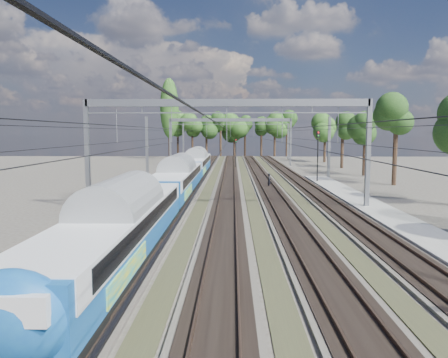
{
  "coord_description": "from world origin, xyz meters",
  "views": [
    {
      "loc": [
        0.5,
        -5.69,
        6.3
      ],
      "look_at": [
        -0.17,
        27.15,
        2.8
      ],
      "focal_mm": 35.0,
      "sensor_mm": 36.0,
      "label": 1
    }
  ],
  "objects_px": {
    "signal_far": "(318,150)",
    "signal_near": "(236,150)",
    "worker": "(269,181)",
    "emu_train": "(177,175)"
  },
  "relations": [
    {
      "from": "emu_train",
      "to": "worker",
      "type": "height_order",
      "value": "emu_train"
    },
    {
      "from": "emu_train",
      "to": "signal_near",
      "type": "distance_m",
      "value": 38.72
    },
    {
      "from": "signal_far",
      "to": "signal_near",
      "type": "bearing_deg",
      "value": 101.43
    },
    {
      "from": "signal_near",
      "to": "worker",
      "type": "bearing_deg",
      "value": -99.22
    },
    {
      "from": "worker",
      "to": "signal_far",
      "type": "xyz_separation_m",
      "value": [
        6.32,
        4.36,
        3.28
      ]
    },
    {
      "from": "emu_train",
      "to": "signal_near",
      "type": "relative_size",
      "value": 11.82
    },
    {
      "from": "emu_train",
      "to": "worker",
      "type": "relative_size",
      "value": 36.94
    },
    {
      "from": "signal_near",
      "to": "signal_far",
      "type": "height_order",
      "value": "signal_far"
    },
    {
      "from": "worker",
      "to": "emu_train",
      "type": "bearing_deg",
      "value": 147.07
    },
    {
      "from": "worker",
      "to": "signal_far",
      "type": "bearing_deg",
      "value": -48.27
    }
  ]
}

